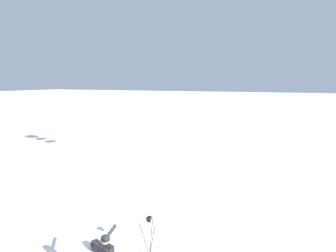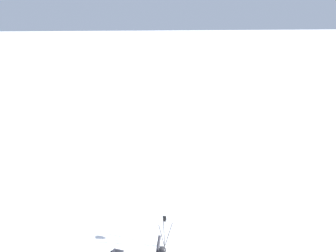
% 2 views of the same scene
% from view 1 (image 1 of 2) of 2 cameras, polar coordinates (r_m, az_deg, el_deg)
% --- Properties ---
extents(gear_bag_large, '(0.75, 0.57, 0.33)m').
position_cam_1_polar(gear_bag_large, '(10.64, -14.06, -22.36)').
color(gear_bag_large, black).
rests_on(gear_bag_large, ground_plane).
extents(camera_tripod, '(0.55, 0.55, 1.38)m').
position_cam_1_polar(camera_tripod, '(9.69, -3.83, -19.90)').
color(camera_tripod, '#262628').
rests_on(camera_tripod, ground_plane).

